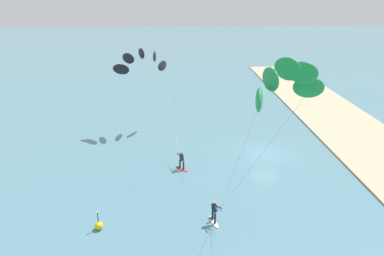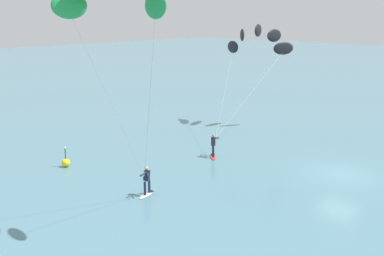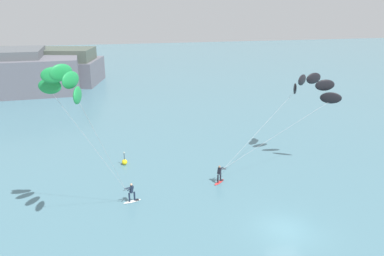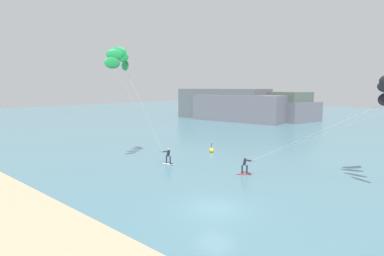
% 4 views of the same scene
% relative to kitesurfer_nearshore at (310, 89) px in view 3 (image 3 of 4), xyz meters
% --- Properties ---
extents(ground_plane, '(240.00, 240.00, 0.00)m').
position_rel_kitesurfer_nearshore_xyz_m(ground_plane, '(-7.26, -12.00, -7.42)').
color(ground_plane, slate).
extents(kitesurfer_nearshore, '(12.96, 7.67, 8.99)m').
position_rel_kitesurfer_nearshore_xyz_m(kitesurfer_nearshore, '(0.00, 0.00, 0.00)').
color(kitesurfer_nearshore, red).
rests_on(kitesurfer_nearshore, ground).
extents(kitesurfer_mid_water, '(6.76, 5.52, 12.01)m').
position_rel_kitesurfer_nearshore_xyz_m(kitesurfer_mid_water, '(-22.07, -8.39, 2.97)').
color(kitesurfer_mid_water, white).
rests_on(kitesurfer_mid_water, ground).
extents(marker_buoy, '(0.56, 0.56, 1.38)m').
position_rel_kitesurfer_nearshore_xyz_m(marker_buoy, '(-18.43, 2.00, -7.12)').
color(marker_buoy, yellow).
rests_on(marker_buoy, ground).
extents(distant_headland, '(32.87, 22.07, 7.54)m').
position_rel_kitesurfer_nearshore_xyz_m(distant_headland, '(-36.70, 40.08, -4.36)').
color(distant_headland, slate).
rests_on(distant_headland, ground).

